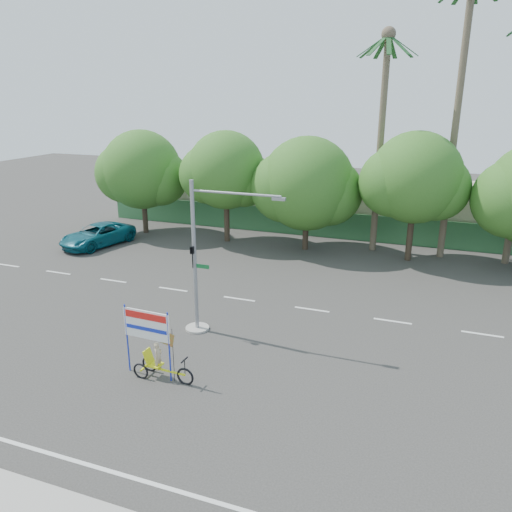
% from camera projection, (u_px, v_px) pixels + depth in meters
% --- Properties ---
extents(ground, '(120.00, 120.00, 0.00)m').
position_uv_depth(ground, '(209.00, 384.00, 18.92)').
color(ground, '#33302D').
rests_on(ground, ground).
extents(fence, '(38.00, 0.08, 2.00)m').
position_uv_depth(fence, '(330.00, 225.00, 37.81)').
color(fence, '#336B3D').
rests_on(fence, ground).
extents(building_left, '(12.00, 8.00, 4.00)m').
position_uv_depth(building_left, '(231.00, 193.00, 44.78)').
color(building_left, beige).
rests_on(building_left, ground).
extents(building_right, '(14.00, 8.00, 3.60)m').
position_uv_depth(building_right, '(444.00, 210.00, 38.96)').
color(building_right, beige).
rests_on(building_right, ground).
extents(tree_far_left, '(7.14, 6.00, 7.96)m').
position_uv_depth(tree_far_left, '(141.00, 172.00, 38.11)').
color(tree_far_left, '#473828').
rests_on(tree_far_left, ground).
extents(tree_left, '(6.66, 5.60, 8.07)m').
position_uv_depth(tree_left, '(225.00, 173.00, 35.73)').
color(tree_left, '#473828').
rests_on(tree_left, ground).
extents(tree_center, '(7.62, 6.40, 7.85)m').
position_uv_depth(tree_center, '(306.00, 186.00, 33.95)').
color(tree_center, '#473828').
rests_on(tree_center, ground).
extents(tree_right, '(6.90, 5.80, 8.36)m').
position_uv_depth(tree_right, '(415.00, 181.00, 31.42)').
color(tree_right, '#473828').
rests_on(tree_right, ground).
extents(palm_tall, '(3.73, 3.79, 17.45)m').
position_uv_depth(palm_tall, '(459.00, 94.00, 30.47)').
color(palm_tall, '#70604C').
rests_on(palm_tall, ground).
extents(palm_short, '(3.73, 3.79, 14.45)m').
position_uv_depth(palm_short, '(382.00, 120.00, 32.44)').
color(palm_short, '#70604C').
rests_on(palm_short, ground).
extents(traffic_signal, '(4.72, 1.10, 7.00)m').
position_uv_depth(traffic_signal, '(201.00, 271.00, 22.29)').
color(traffic_signal, gray).
rests_on(traffic_signal, ground).
extents(trike_billboard, '(2.95, 0.70, 2.89)m').
position_uv_depth(trike_billboard, '(154.00, 350.00, 19.02)').
color(trike_billboard, black).
rests_on(trike_billboard, ground).
extents(pickup_truck, '(3.82, 6.04, 1.55)m').
position_uv_depth(pickup_truck, '(98.00, 235.00, 35.92)').
color(pickup_truck, '#0E5765').
rests_on(pickup_truck, ground).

